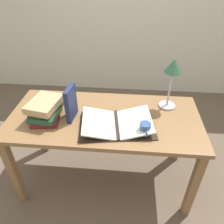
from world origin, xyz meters
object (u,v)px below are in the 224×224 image
(open_book, at_px, (117,124))
(book_stack_tall, at_px, (46,109))
(reading_lamp, at_px, (173,72))
(coffee_mug, at_px, (145,129))
(book_standing_upright, at_px, (71,103))

(open_book, bearing_deg, book_stack_tall, 166.41)
(open_book, xyz_separation_m, book_stack_tall, (-0.57, 0.06, 0.06))
(book_stack_tall, height_order, reading_lamp, reading_lamp)
(open_book, distance_m, reading_lamp, 0.59)
(book_stack_tall, distance_m, coffee_mug, 0.79)
(book_standing_upright, distance_m, reading_lamp, 0.83)
(reading_lamp, relative_size, coffee_mug, 3.80)
(book_stack_tall, xyz_separation_m, book_standing_upright, (0.21, 0.02, 0.06))
(book_stack_tall, relative_size, coffee_mug, 2.81)
(open_book, height_order, book_standing_upright, book_standing_upright)
(book_standing_upright, bearing_deg, book_stack_tall, -168.35)
(book_stack_tall, height_order, coffee_mug, book_stack_tall)
(open_book, bearing_deg, coffee_mug, -28.90)
(book_standing_upright, xyz_separation_m, coffee_mug, (0.57, -0.16, -0.09))
(open_book, relative_size, book_stack_tall, 1.92)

